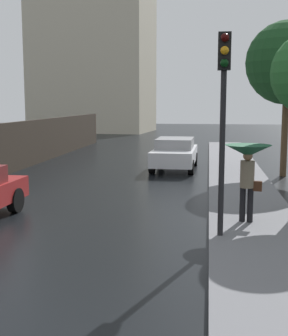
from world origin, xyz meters
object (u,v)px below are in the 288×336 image
(pedestrian_with_umbrella_near, at_px, (248,159))
(car_white_near_kerb, at_px, (175,153))
(traffic_light, at_px, (223,97))
(street_tree_mid, at_px, (288,63))

(pedestrian_with_umbrella_near, bearing_deg, car_white_near_kerb, 115.68)
(traffic_light, relative_size, street_tree_mid, 0.69)
(traffic_light, bearing_deg, street_tree_mid, 73.77)
(street_tree_mid, bearing_deg, traffic_light, -106.23)
(car_white_near_kerb, height_order, street_tree_mid, street_tree_mid)
(car_white_near_kerb, relative_size, traffic_light, 1.00)
(car_white_near_kerb, bearing_deg, street_tree_mid, -14.24)
(car_white_near_kerb, height_order, pedestrian_with_umbrella_near, pedestrian_with_umbrella_near)
(pedestrian_with_umbrella_near, height_order, traffic_light, traffic_light)
(pedestrian_with_umbrella_near, height_order, street_tree_mid, street_tree_mid)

